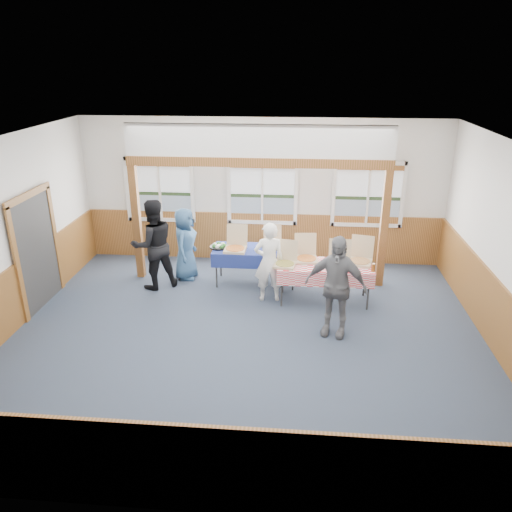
{
  "coord_description": "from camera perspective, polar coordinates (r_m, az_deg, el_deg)",
  "views": [
    {
      "loc": [
        0.79,
        -7.22,
        4.37
      ],
      "look_at": [
        0.07,
        1.0,
        1.07
      ],
      "focal_mm": 35.0,
      "sensor_mm": 36.0,
      "label": 1
    }
  ],
  "objects": [
    {
      "name": "wainscot_back",
      "position": [
        11.39,
        0.7,
        2.22
      ],
      "size": [
        7.98,
        0.05,
        1.1
      ],
      "primitive_type": "cube",
      "color": "brown",
      "rests_on": "floor"
    },
    {
      "name": "floor",
      "position": [
        8.48,
        -1.1,
        -9.21
      ],
      "size": [
        8.0,
        8.0,
        0.0
      ],
      "primitive_type": "plane",
      "color": "#2A3244",
      "rests_on": "ground"
    },
    {
      "name": "wall_left",
      "position": [
        9.1,
        -27.12,
        1.62
      ],
      "size": [
        0.0,
        8.0,
        8.0
      ],
      "primitive_type": "plane",
      "rotation": [
        1.57,
        0.0,
        1.57
      ],
      "color": "silver",
      "rests_on": "floor"
    },
    {
      "name": "window_mid",
      "position": [
        11.04,
        0.72,
        7.71
      ],
      "size": [
        1.56,
        0.1,
        1.46
      ],
      "color": "white",
      "rests_on": "wall_back"
    },
    {
      "name": "pizza_box_a",
      "position": [
        10.01,
        -2.36,
        1.06
      ],
      "size": [
        0.44,
        0.53,
        0.46
      ],
      "rotation": [
        0.0,
        0.0,
        -0.04
      ],
      "color": "tan",
      "rests_on": "table_left"
    },
    {
      "name": "post_right",
      "position": [
        10.18,
        14.4,
        2.98
      ],
      "size": [
        0.15,
        0.15,
        2.4
      ],
      "primitive_type": "cube",
      "color": "brown",
      "rests_on": "floor"
    },
    {
      "name": "table_left",
      "position": [
        10.11,
        -0.03,
        0.52
      ],
      "size": [
        1.88,
        1.45,
        0.76
      ],
      "rotation": [
        0.0,
        0.0,
        0.41
      ],
      "color": "#2D2D2D",
      "rests_on": "floor"
    },
    {
      "name": "window_left",
      "position": [
        11.44,
        -10.95,
        7.82
      ],
      "size": [
        1.56,
        0.1,
        1.46
      ],
      "color": "white",
      "rests_on": "wall_back"
    },
    {
      "name": "pizza_box_b",
      "position": [
        10.2,
        1.97,
        1.44
      ],
      "size": [
        0.43,
        0.5,
        0.41
      ],
      "rotation": [
        0.0,
        0.0,
        0.15
      ],
      "color": "tan",
      "rests_on": "table_left"
    },
    {
      "name": "pizza_box_c",
      "position": [
        9.29,
        3.37,
        -0.68
      ],
      "size": [
        0.46,
        0.53,
        0.43
      ],
      "rotation": [
        0.0,
        0.0,
        -0.17
      ],
      "color": "tan",
      "rests_on": "table_right"
    },
    {
      "name": "woman_white",
      "position": [
        9.38,
        1.5,
        -0.7
      ],
      "size": [
        0.62,
        0.45,
        1.56
      ],
      "primitive_type": "imported",
      "rotation": [
        0.0,
        0.0,
        3.28
      ],
      "color": "white",
      "rests_on": "floor"
    },
    {
      "name": "wainscot_right",
      "position": [
        8.77,
        25.84,
        -6.37
      ],
      "size": [
        0.05,
        6.98,
        1.1
      ],
      "primitive_type": "cube",
      "color": "brown",
      "rests_on": "floor"
    },
    {
      "name": "window_right",
      "position": [
        11.12,
        12.72,
        7.28
      ],
      "size": [
        1.56,
        0.1,
        1.46
      ],
      "color": "white",
      "rests_on": "wall_back"
    },
    {
      "name": "veggie_tray",
      "position": [
        10.17,
        -4.25,
        1.13
      ],
      "size": [
        0.38,
        0.38,
        0.09
      ],
      "color": "black",
      "rests_on": "table_left"
    },
    {
      "name": "man_blue",
      "position": [
        10.45,
        -8.09,
        1.39
      ],
      "size": [
        0.54,
        0.78,
        1.52
      ],
      "primitive_type": "imported",
      "rotation": [
        0.0,
        0.0,
        1.49
      ],
      "color": "#355D86",
      "rests_on": "floor"
    },
    {
      "name": "wall_right",
      "position": [
        8.38,
        27.16,
        0.0
      ],
      "size": [
        0.0,
        8.0,
        8.0
      ],
      "primitive_type": "plane",
      "rotation": [
        1.57,
        0.0,
        -1.57
      ],
      "color": "silver",
      "rests_on": "floor"
    },
    {
      "name": "post_left",
      "position": [
        10.56,
        -13.46,
        3.74
      ],
      "size": [
        0.15,
        0.15,
        2.4
      ],
      "primitive_type": "cube",
      "color": "brown",
      "rests_on": "floor"
    },
    {
      "name": "wall_back",
      "position": [
        11.1,
        0.74,
        7.37
      ],
      "size": [
        8.0,
        0.0,
        8.0
      ],
      "primitive_type": "plane",
      "rotation": [
        1.57,
        0.0,
        0.0
      ],
      "color": "silver",
      "rests_on": "floor"
    },
    {
      "name": "pizza_box_d",
      "position": [
        9.56,
        5.75,
        -0.07
      ],
      "size": [
        0.47,
        0.55,
        0.46
      ],
      "rotation": [
        0.0,
        0.0,
        0.1
      ],
      "color": "tan",
      "rests_on": "table_right"
    },
    {
      "name": "drink_glass",
      "position": [
        9.25,
        13.25,
        -1.29
      ],
      "size": [
        0.07,
        0.07,
        0.15
      ],
      "primitive_type": "cylinder",
      "color": "brown",
      "rests_on": "table_right"
    },
    {
      "name": "cross_beam",
      "position": [
        9.74,
        0.23,
        10.69
      ],
      "size": [
        5.15,
        0.18,
        0.18
      ],
      "primitive_type": "cube",
      "color": "brown",
      "rests_on": "post_left"
    },
    {
      "name": "table_right",
      "position": [
        9.44,
        7.88,
        -1.29
      ],
      "size": [
        1.89,
        1.15,
        0.76
      ],
      "rotation": [
        0.0,
        0.0,
        0.21
      ],
      "color": "#2D2D2D",
      "rests_on": "floor"
    },
    {
      "name": "wall_front",
      "position": [
        4.71,
        -5.83,
        -14.35
      ],
      "size": [
        8.0,
        0.0,
        8.0
      ],
      "primitive_type": "plane",
      "rotation": [
        -1.57,
        0.0,
        0.0
      ],
      "color": "silver",
      "rests_on": "floor"
    },
    {
      "name": "pizza_box_f",
      "position": [
        9.58,
        11.83,
        -0.38
      ],
      "size": [
        0.53,
        0.6,
        0.46
      ],
      "rotation": [
        0.0,
        0.0,
        -0.23
      ],
      "color": "tan",
      "rests_on": "table_right"
    },
    {
      "name": "ceiling",
      "position": [
        7.36,
        -1.28,
        12.67
      ],
      "size": [
        8.0,
        8.0,
        0.0
      ],
      "primitive_type": "plane",
      "rotation": [
        3.14,
        0.0,
        0.0
      ],
      "color": "white",
      "rests_on": "wall_back"
    },
    {
      "name": "pizza_box_e",
      "position": [
        9.34,
        9.5,
        -0.81
      ],
      "size": [
        0.46,
        0.54,
        0.45
      ],
      "rotation": [
        0.0,
        0.0,
        -0.08
      ],
      "color": "tan",
      "rests_on": "table_right"
    },
    {
      "name": "person_grey",
      "position": [
        8.28,
        9.07,
        -3.45
      ],
      "size": [
        1.11,
        0.7,
        1.75
      ],
      "primitive_type": "imported",
      "rotation": [
        0.0,
        0.0,
        -0.28
      ],
      "color": "slate",
      "rests_on": "floor"
    },
    {
      "name": "woman_black",
      "position": [
        10.07,
        -11.66,
        1.29
      ],
      "size": [
        1.12,
        1.06,
        1.83
      ],
      "primitive_type": "imported",
      "rotation": [
        0.0,
        0.0,
        3.71
      ],
      "color": "black",
      "rests_on": "floor"
    },
    {
      "name": "cased_opening",
      "position": [
        9.98,
        -23.81,
        0.45
      ],
      "size": [
        0.06,
        1.3,
        2.1
      ],
      "primitive_type": "cube",
      "color": "#2D2D2D",
      "rests_on": "wall_left"
    },
    {
      "name": "wainscot_left",
      "position": [
        9.46,
        -25.91,
        -4.36
      ],
      "size": [
        0.05,
        6.98,
        1.1
      ],
      "primitive_type": "cube",
      "color": "brown",
      "rests_on": "floor"
    },
    {
      "name": "wainscot_front",
      "position": [
        5.41,
        -5.32,
        -23.22
      ],
      "size": [
        7.98,
        0.05,
        1.1
      ],
      "primitive_type": "cube",
      "color": "brown",
      "rests_on": "floor"
    }
  ]
}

